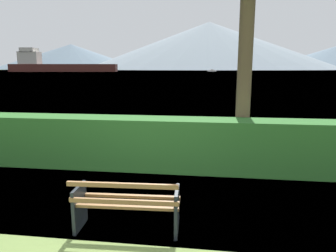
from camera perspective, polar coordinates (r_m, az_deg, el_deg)
The scene contains 7 objects.
ground_plane at distance 4.95m, azimuth -7.51°, elevation -18.68°, with size 1400.00×1400.00×0.00m, color olive.
water_surface at distance 313.76m, azimuth 7.46°, elevation 10.35°, with size 620.00×620.00×0.00m, color #6B8EA3.
park_bench at distance 4.71m, azimuth -7.80°, elevation -14.54°, with size 1.60×0.64×0.87m.
hedge_row at distance 7.36m, azimuth -1.82°, elevation -3.35°, with size 12.43×0.84×1.25m, color #2D6B28.
cargo_ship_large at distance 221.55m, azimuth -20.43°, elevation 10.72°, with size 71.57×20.52×15.73m.
tender_far at distance 217.69m, azimuth 8.29°, elevation 10.29°, with size 6.23×4.51×1.57m.
distant_hills at distance 570.88m, azimuth 5.75°, elevation 14.10°, with size 797.24×430.95×81.45m.
Camera 1 is at (1.17, -4.15, 2.43)m, focal length 32.27 mm.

